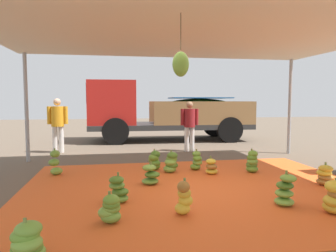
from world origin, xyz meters
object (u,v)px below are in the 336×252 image
object	(u,v)px
banana_bunch_5	(55,163)
banana_bunch_11	(285,191)
banana_bunch_0	(110,209)
banana_bunch_13	(197,161)
banana_bunch_7	(27,243)
worker_1	(58,121)
banana_bunch_9	(118,190)
banana_bunch_4	(211,167)
banana_bunch_2	(154,161)
banana_bunch_8	(252,162)
banana_bunch_12	(171,163)
banana_bunch_6	(336,198)
banana_bunch_3	(184,198)
banana_bunch_10	(151,175)
cargo_truck_main	(163,111)
banana_bunch_1	(325,176)
worker_0	(190,122)

from	to	relation	value
banana_bunch_5	banana_bunch_11	distance (m)	4.72
banana_bunch_0	banana_bunch_13	distance (m)	3.47
banana_bunch_7	worker_1	bearing A→B (deg)	97.09
banana_bunch_9	banana_bunch_4	bearing A→B (deg)	37.12
banana_bunch_2	banana_bunch_8	bearing A→B (deg)	-16.55
banana_bunch_9	banana_bunch_12	xyz separation A→B (m)	(1.21, 1.87, 0.02)
banana_bunch_5	banana_bunch_8	world-z (taller)	banana_bunch_5
banana_bunch_4	worker_1	bearing A→B (deg)	136.54
banana_bunch_5	banana_bunch_4	bearing A→B (deg)	-9.04
banana_bunch_4	banana_bunch_6	bearing A→B (deg)	-69.08
banana_bunch_2	banana_bunch_12	xyz separation A→B (m)	(0.34, -0.33, 0.01)
banana_bunch_3	worker_1	xyz separation A→B (m)	(-2.70, 5.90, 0.75)
banana_bunch_0	banana_bunch_5	distance (m)	3.17
banana_bunch_2	banana_bunch_10	bearing A→B (deg)	-100.70
banana_bunch_0	banana_bunch_13	size ratio (longest dim) A/B	0.86
banana_bunch_3	banana_bunch_10	xyz separation A→B (m)	(-0.28, 1.67, -0.05)
banana_bunch_0	banana_bunch_12	size ratio (longest dim) A/B	0.84
banana_bunch_3	cargo_truck_main	size ratio (longest dim) A/B	0.08
banana_bunch_1	banana_bunch_8	world-z (taller)	banana_bunch_8
banana_bunch_10	worker_1	world-z (taller)	worker_1
banana_bunch_3	banana_bunch_9	xyz separation A→B (m)	(-0.91, 0.71, -0.03)
banana_bunch_7	worker_0	distance (m)	7.29
cargo_truck_main	worker_1	xyz separation A→B (m)	(-3.74, -2.47, -0.20)
banana_bunch_4	banana_bunch_12	bearing A→B (deg)	159.13
banana_bunch_9	banana_bunch_2	bearing A→B (deg)	68.52
banana_bunch_6	cargo_truck_main	xyz separation A→B (m)	(-1.11, 8.74, 0.95)
banana_bunch_6	banana_bunch_8	size ratio (longest dim) A/B	0.96
banana_bunch_2	banana_bunch_7	bearing A→B (deg)	-114.57
banana_bunch_12	worker_1	distance (m)	4.54
banana_bunch_2	worker_1	xyz separation A→B (m)	(-2.66, 2.99, 0.77)
banana_bunch_6	banana_bunch_7	xyz separation A→B (m)	(-3.98, -0.65, -0.03)
banana_bunch_2	worker_0	distance (m)	3.03
banana_bunch_6	banana_bunch_1	bearing A→B (deg)	57.75
banana_bunch_1	banana_bunch_5	size ratio (longest dim) A/B	0.76
worker_0	banana_bunch_4	bearing A→B (deg)	-95.16
cargo_truck_main	banana_bunch_9	bearing A→B (deg)	-104.26
banana_bunch_2	banana_bunch_11	size ratio (longest dim) A/B	0.89
banana_bunch_3	cargo_truck_main	distance (m)	8.49
banana_bunch_7	banana_bunch_11	bearing A→B (deg)	17.86
banana_bunch_0	cargo_truck_main	bearing A→B (deg)	76.34
banana_bunch_6	banana_bunch_12	xyz separation A→B (m)	(-1.85, 2.95, -0.01)
banana_bunch_3	banana_bunch_2	bearing A→B (deg)	90.96
banana_bunch_6	worker_0	xyz separation A→B (m)	(-0.71, 5.82, 0.70)
banana_bunch_9	banana_bunch_12	size ratio (longest dim) A/B	0.95
banana_bunch_8	banana_bunch_4	bearing A→B (deg)	-179.33
banana_bunch_4	banana_bunch_8	xyz separation A→B (m)	(0.96, 0.01, 0.07)
banana_bunch_3	banana_bunch_11	size ratio (longest dim) A/B	0.96
banana_bunch_1	banana_bunch_6	world-z (taller)	banana_bunch_6
banana_bunch_8	banana_bunch_5	bearing A→B (deg)	173.08
banana_bunch_0	banana_bunch_2	bearing A→B (deg)	72.04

